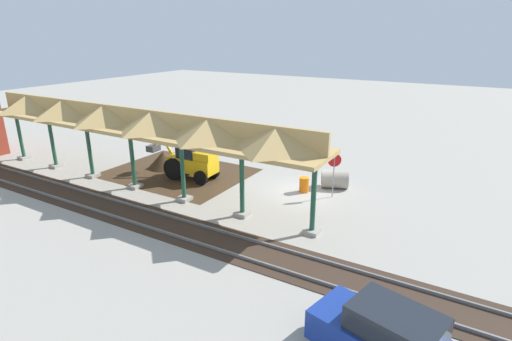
{
  "coord_description": "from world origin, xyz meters",
  "views": [
    {
      "loc": [
        -8.81,
        20.18,
        8.88
      ],
      "look_at": [
        1.84,
        2.02,
        1.6
      ],
      "focal_mm": 28.0,
      "sensor_mm": 36.0,
      "label": 1
    }
  ],
  "objects_px": {
    "distant_parked_car": "(388,340)",
    "backhoe": "(190,159)",
    "stop_sign": "(334,166)",
    "concrete_pipe": "(335,179)",
    "traffic_barrel": "(304,185)"
  },
  "relations": [
    {
      "from": "stop_sign",
      "to": "concrete_pipe",
      "type": "distance_m",
      "value": 2.0
    },
    {
      "from": "stop_sign",
      "to": "traffic_barrel",
      "type": "distance_m",
      "value": 2.23
    },
    {
      "from": "stop_sign",
      "to": "distant_parked_car",
      "type": "distance_m",
      "value": 12.39
    },
    {
      "from": "stop_sign",
      "to": "distant_parked_car",
      "type": "xyz_separation_m",
      "value": [
        -5.58,
        11.02,
        -0.88
      ]
    },
    {
      "from": "backhoe",
      "to": "concrete_pipe",
      "type": "bearing_deg",
      "value": -160.22
    },
    {
      "from": "stop_sign",
      "to": "backhoe",
      "type": "bearing_deg",
      "value": 10.37
    },
    {
      "from": "backhoe",
      "to": "distant_parked_car",
      "type": "distance_m",
      "value": 17.28
    },
    {
      "from": "concrete_pipe",
      "to": "backhoe",
      "type": "bearing_deg",
      "value": 19.78
    },
    {
      "from": "stop_sign",
      "to": "concrete_pipe",
      "type": "height_order",
      "value": "stop_sign"
    },
    {
      "from": "traffic_barrel",
      "to": "concrete_pipe",
      "type": "bearing_deg",
      "value": -130.58
    },
    {
      "from": "distant_parked_car",
      "to": "backhoe",
      "type": "bearing_deg",
      "value": -32.92
    },
    {
      "from": "backhoe",
      "to": "distant_parked_car",
      "type": "height_order",
      "value": "backhoe"
    },
    {
      "from": "concrete_pipe",
      "to": "distant_parked_car",
      "type": "bearing_deg",
      "value": 115.61
    },
    {
      "from": "concrete_pipe",
      "to": "stop_sign",
      "type": "bearing_deg",
      "value": 105.41
    },
    {
      "from": "stop_sign",
      "to": "concrete_pipe",
      "type": "xyz_separation_m",
      "value": [
        0.4,
        -1.44,
        -1.33
      ]
    }
  ]
}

